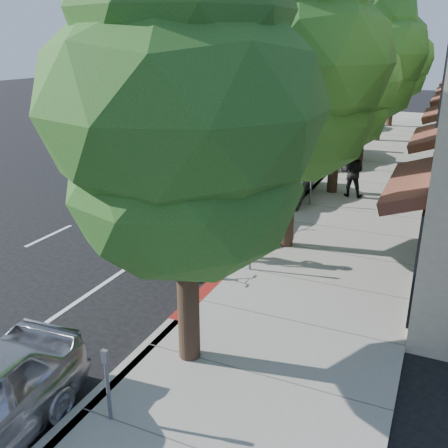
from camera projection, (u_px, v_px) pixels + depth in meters
The scene contains 17 objects.
ground at pixel (196, 305), 11.54m from camera, with size 120.00×120.00×0.00m, color black.
sidewalk at pixel (358, 213), 17.49m from camera, with size 4.60×56.00×0.15m, color gray.
curb at pixel (295, 205), 18.37m from camera, with size 0.30×56.00×0.15m, color #9E998E.
curb_red_segment at pixel (214, 284), 12.37m from camera, with size 0.32×4.00×0.15m, color maroon.
street_tree_0 at pixel (183, 114), 7.88m from camera, with size 4.62×4.62×7.55m.
street_tree_1 at pixel (294, 66), 12.86m from camera, with size 5.14×5.14×8.31m.
street_tree_2 at pixel (340, 82), 18.27m from camera, with size 4.45×4.45×7.07m.
street_tree_3 at pixel (368, 56), 23.15m from camera, with size 5.45×5.45×8.37m.
street_tree_4 at pixel (385, 60), 28.42m from camera, with size 3.93×3.93×7.41m.
street_tree_5 at pixel (396, 59), 33.60m from camera, with size 4.99×4.99×7.56m.
cyclist at pixel (248, 237), 13.41m from camera, with size 0.58×0.38×1.58m, color white.
bicycle at pixel (168, 256), 12.78m from camera, with size 0.73×2.09×1.10m, color navy.
silver_suv at pixel (213, 195), 16.78m from camera, with size 2.92×6.33×1.76m, color #9C9CA0.
dark_sedan at pixel (288, 180), 19.25m from camera, with size 1.44×4.13×1.36m, color black.
white_pickup at pixel (330, 146), 24.91m from camera, with size 2.27×5.58×1.62m, color white.
dark_suv_far at pixel (342, 117), 33.67m from camera, with size 2.12×5.27×1.80m, color black.
pedestrian at pixel (352, 172), 18.84m from camera, with size 0.92×0.71×1.88m, color black.
Camera 1 is at (4.76, -9.03, 5.73)m, focal length 40.00 mm.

